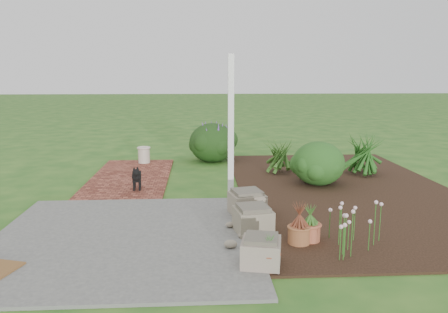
{
  "coord_description": "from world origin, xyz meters",
  "views": [
    {
      "loc": [
        -0.24,
        -7.33,
        2.18
      ],
      "look_at": [
        0.2,
        0.4,
        0.7
      ],
      "focal_mm": 35.0,
      "sensor_mm": 36.0,
      "label": 1
    }
  ],
  "objects": [
    {
      "name": "stone_trough_near",
      "position": [
        0.44,
        -2.71,
        0.18
      ],
      "size": [
        0.52,
        0.52,
        0.29
      ],
      "primitive_type": "cube",
      "rotation": [
        0.0,
        0.0,
        -0.21
      ],
      "color": "gray",
      "rests_on": "concrete_patio"
    },
    {
      "name": "garden_bed",
      "position": [
        2.5,
        0.5,
        0.01
      ],
      "size": [
        4.0,
        7.0,
        0.03
      ],
      "primitive_type": "cube",
      "color": "black",
      "rests_on": "ground"
    },
    {
      "name": "terracotta_pot_bronze",
      "position": [
        1.02,
        -2.09,
        0.14
      ],
      "size": [
        0.37,
        0.37,
        0.23
      ],
      "primitive_type": "cylinder",
      "rotation": [
        0.0,
        0.0,
        0.4
      ],
      "color": "#945832",
      "rests_on": "garden_bed"
    },
    {
      "name": "pink_flower_patch",
      "position": [
        1.69,
        -2.29,
        0.32
      ],
      "size": [
        1.06,
        1.06,
        0.57
      ],
      "primitive_type": null,
      "rotation": [
        0.0,
        0.0,
        0.21
      ],
      "color": "#113D0F",
      "rests_on": "garden_bed"
    },
    {
      "name": "terracotta_pot_small_right",
      "position": [
        0.52,
        -2.83,
        0.13
      ],
      "size": [
        0.3,
        0.3,
        0.19
      ],
      "primitive_type": "cylinder",
      "rotation": [
        0.0,
        0.0,
        -0.35
      ],
      "color": "brown",
      "rests_on": "garden_bed"
    },
    {
      "name": "veranda_post",
      "position": [
        0.3,
        0.1,
        1.25
      ],
      "size": [
        0.1,
        0.1,
        2.5
      ],
      "primitive_type": "cube",
      "color": "white",
      "rests_on": "ground"
    },
    {
      "name": "concrete_patio",
      "position": [
        -1.25,
        -1.75,
        0.02
      ],
      "size": [
        3.5,
        3.5,
        0.04
      ],
      "primitive_type": "cube",
      "color": "#5A5957",
      "rests_on": "ground"
    },
    {
      "name": "stone_trough_mid",
      "position": [
        0.48,
        -1.66,
        0.2
      ],
      "size": [
        0.55,
        0.55,
        0.32
      ],
      "primitive_type": "cube",
      "rotation": [
        0.0,
        0.0,
        0.17
      ],
      "color": "#7A715B",
      "rests_on": "concrete_patio"
    },
    {
      "name": "terracotta_pot_small_left",
      "position": [
        1.18,
        -2.0,
        0.14
      ],
      "size": [
        0.28,
        0.28,
        0.23
      ],
      "primitive_type": "cylinder",
      "rotation": [
        0.0,
        0.0,
        0.04
      ],
      "color": "#B35B3C",
      "rests_on": "garden_bed"
    },
    {
      "name": "black_dog",
      "position": [
        -1.41,
        0.65,
        0.3
      ],
      "size": [
        0.18,
        0.5,
        0.43
      ],
      "rotation": [
        0.0,
        0.0,
        0.09
      ],
      "color": "black",
      "rests_on": "brick_path"
    },
    {
      "name": "evergreen_shrub",
      "position": [
        2.09,
        0.94,
        0.46
      ],
      "size": [
        1.13,
        1.13,
        0.87
      ],
      "primitive_type": "ellipsoid",
      "rotation": [
        0.0,
        0.0,
        -0.12
      ],
      "color": "#123D1A",
      "rests_on": "garden_bed"
    },
    {
      "name": "purple_flowering_bush",
      "position": [
        0.09,
        3.48,
        0.49
      ],
      "size": [
        1.45,
        1.45,
        0.99
      ],
      "primitive_type": "ellipsoid",
      "rotation": [
        0.0,
        0.0,
        0.29
      ],
      "color": "black",
      "rests_on": "ground"
    },
    {
      "name": "agapanthus_clump_back",
      "position": [
        3.28,
        1.74,
        0.55
      ],
      "size": [
        1.45,
        1.45,
        1.03
      ],
      "primitive_type": null,
      "rotation": [
        0.0,
        0.0,
        0.32
      ],
      "color": "#0E380A",
      "rests_on": "garden_bed"
    },
    {
      "name": "stone_trough_far",
      "position": [
        0.48,
        -0.9,
        0.2
      ],
      "size": [
        0.59,
        0.59,
        0.33
      ],
      "primitive_type": "cube",
      "rotation": [
        0.0,
        0.0,
        0.23
      ],
      "color": "#746B56",
      "rests_on": "concrete_patio"
    },
    {
      "name": "ground",
      "position": [
        0.0,
        0.0,
        0.0
      ],
      "size": [
        80.0,
        80.0,
        0.0
      ],
      "primitive_type": "plane",
      "color": "#23581C",
      "rests_on": "ground"
    },
    {
      "name": "cream_ceramic_urn",
      "position": [
        -1.59,
        3.16,
        0.23
      ],
      "size": [
        0.38,
        0.38,
        0.38
      ],
      "primitive_type": "cylinder",
      "rotation": [
        0.0,
        0.0,
        -0.43
      ],
      "color": "#C0B19E",
      "rests_on": "brick_path"
    },
    {
      "name": "brick_path",
      "position": [
        -1.7,
        1.75,
        0.02
      ],
      "size": [
        1.6,
        3.5,
        0.04
      ],
      "primitive_type": "cube",
      "color": "maroon",
      "rests_on": "ground"
    },
    {
      "name": "agapanthus_clump_front",
      "position": [
        1.51,
        1.99,
        0.47
      ],
      "size": [
        1.13,
        1.13,
        0.87
      ],
      "primitive_type": null,
      "rotation": [
        0.0,
        0.0,
        -0.17
      ],
      "color": "#103611",
      "rests_on": "garden_bed"
    }
  ]
}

